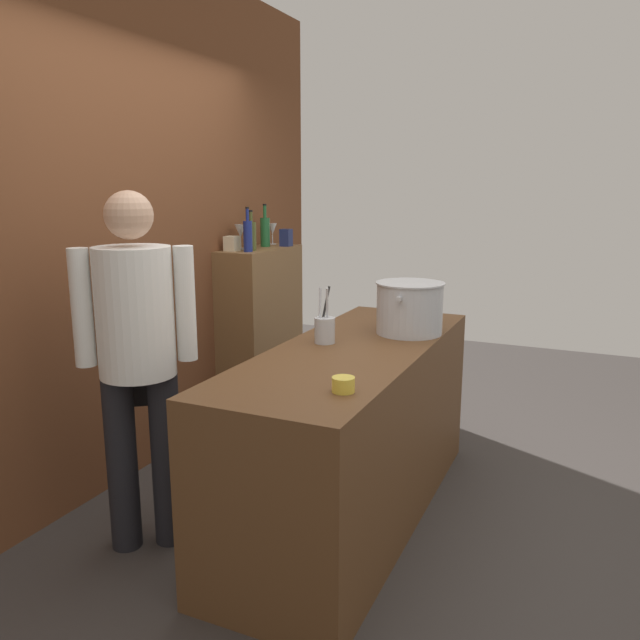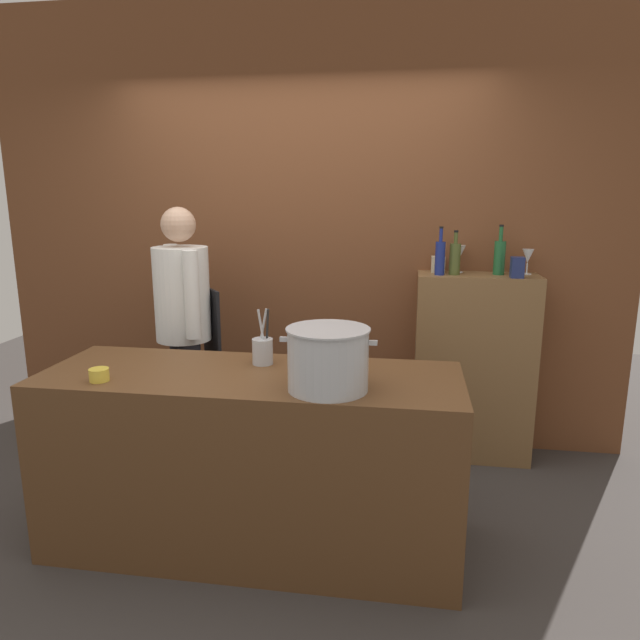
# 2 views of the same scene
# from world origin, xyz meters

# --- Properties ---
(ground_plane) EXTENTS (8.00, 8.00, 0.00)m
(ground_plane) POSITION_xyz_m (0.00, 0.00, 0.00)
(ground_plane) COLOR #383330
(brick_back_panel) EXTENTS (4.40, 0.10, 3.00)m
(brick_back_panel) POSITION_xyz_m (0.00, 1.40, 1.50)
(brick_back_panel) COLOR brown
(brick_back_panel) RESTS_ON ground_plane
(prep_counter) EXTENTS (2.01, 0.70, 0.90)m
(prep_counter) POSITION_xyz_m (0.00, 0.00, 0.45)
(prep_counter) COLOR brown
(prep_counter) RESTS_ON ground_plane
(bar_cabinet) EXTENTS (0.76, 0.32, 1.23)m
(bar_cabinet) POSITION_xyz_m (1.17, 1.19, 0.62)
(bar_cabinet) COLOR brown
(bar_cabinet) RESTS_ON ground_plane
(chef) EXTENTS (0.42, 0.45, 1.66)m
(chef) POSITION_xyz_m (-0.64, 0.79, 0.96)
(chef) COLOR black
(chef) RESTS_ON ground_plane
(stockpot_large) EXTENTS (0.42, 0.37, 0.28)m
(stockpot_large) POSITION_xyz_m (0.40, -0.17, 1.04)
(stockpot_large) COLOR #B7BABF
(stockpot_large) RESTS_ON prep_counter
(utensil_crock) EXTENTS (0.10, 0.10, 0.29)m
(utensil_crock) POSITION_xyz_m (0.02, 0.16, 0.97)
(utensil_crock) COLOR #B7BABF
(utensil_crock) RESTS_ON prep_counter
(butter_jar) EXTENTS (0.09, 0.09, 0.06)m
(butter_jar) POSITION_xyz_m (-0.65, -0.22, 0.93)
(butter_jar) COLOR yellow
(butter_jar) RESTS_ON prep_counter
(wine_bottle_green) EXTENTS (0.07, 0.07, 0.31)m
(wine_bottle_green) POSITION_xyz_m (1.30, 1.21, 1.35)
(wine_bottle_green) COLOR #1E592D
(wine_bottle_green) RESTS_ON bar_cabinet
(wine_bottle_cobalt) EXTENTS (0.06, 0.06, 0.30)m
(wine_bottle_cobalt) POSITION_xyz_m (0.92, 1.14, 1.35)
(wine_bottle_cobalt) COLOR navy
(wine_bottle_cobalt) RESTS_ON bar_cabinet
(wine_bottle_olive) EXTENTS (0.07, 0.07, 0.28)m
(wine_bottle_olive) POSITION_xyz_m (1.02, 1.16, 1.34)
(wine_bottle_olive) COLOR #475123
(wine_bottle_olive) RESTS_ON bar_cabinet
(wine_glass_short) EXTENTS (0.08, 0.08, 0.18)m
(wine_glass_short) POSITION_xyz_m (1.05, 1.27, 1.36)
(wine_glass_short) COLOR silver
(wine_glass_short) RESTS_ON bar_cabinet
(wine_glass_wide) EXTENTS (0.07, 0.07, 0.16)m
(wine_glass_wide) POSITION_xyz_m (1.47, 1.24, 1.35)
(wine_glass_wide) COLOR silver
(wine_glass_wide) RESTS_ON bar_cabinet
(spice_tin_cream) EXTENTS (0.09, 0.09, 0.10)m
(spice_tin_cream) POSITION_xyz_m (0.92, 1.26, 1.29)
(spice_tin_cream) COLOR beige
(spice_tin_cream) RESTS_ON bar_cabinet
(spice_tin_navy) EXTENTS (0.08, 0.08, 0.13)m
(spice_tin_navy) POSITION_xyz_m (1.39, 1.08, 1.30)
(spice_tin_navy) COLOR navy
(spice_tin_navy) RESTS_ON bar_cabinet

